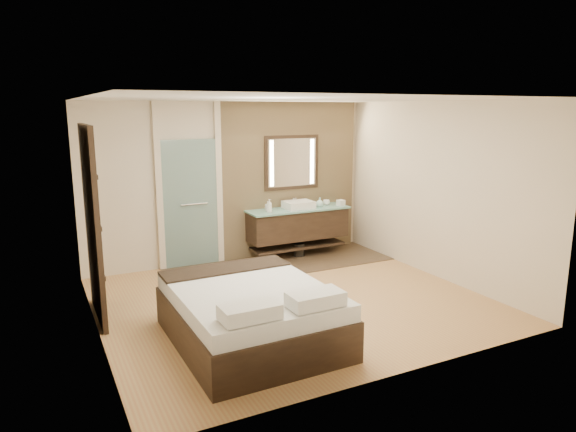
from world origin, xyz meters
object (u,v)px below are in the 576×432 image
mirror_unit (292,162)px  bed (251,314)px  vanity (298,224)px  waste_bin (299,250)px

mirror_unit → bed: (-2.08, -3.06, -1.32)m
vanity → waste_bin: vanity is taller
vanity → mirror_unit: mirror_unit is taller
vanity → bed: (-2.08, -2.82, -0.25)m
bed → waste_bin: 3.45m
mirror_unit → waste_bin: mirror_unit is taller
vanity → mirror_unit: (0.00, 0.24, 1.07)m
mirror_unit → vanity: bearing=-90.0°
mirror_unit → waste_bin: (-0.01, -0.31, -1.53)m
mirror_unit → bed: size_ratio=0.51×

